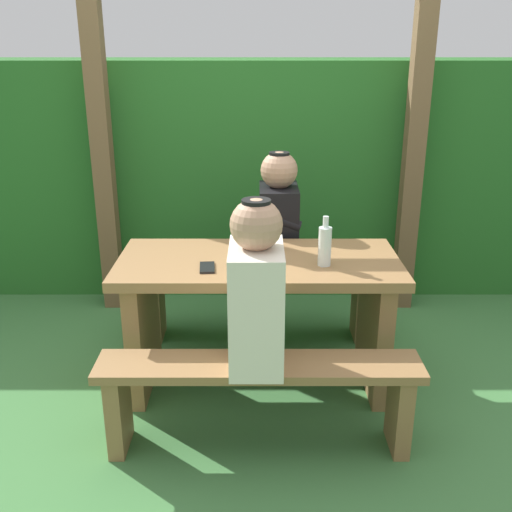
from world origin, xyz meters
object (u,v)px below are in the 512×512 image
drinking_glass (262,241)px  picnic_table (256,300)px  bench_far (256,290)px  bottle_left (254,238)px  person_white_shirt (254,291)px  cell_phone (205,268)px  bottle_right (322,245)px  person_black_coat (276,219)px  bench_near (257,387)px

drinking_glass → picnic_table: bearing=-101.9°
bench_far → bottle_left: bottle_left is taller
bench_far → drinking_glass: drinking_glass is taller
person_white_shirt → bottle_left: person_white_shirt is taller
person_white_shirt → bottle_left: size_ratio=3.38×
picnic_table → person_white_shirt: bearing=-91.3°
drinking_glass → cell_phone: drinking_glass is taller
bench_far → bottle_right: bottle_right is taller
picnic_table → person_black_coat: person_black_coat is taller
bench_near → cell_phone: size_ratio=10.00×
person_white_shirt → bottle_right: 0.55m
picnic_table → bottle_right: size_ratio=5.73×
bottle_left → cell_phone: size_ratio=1.52×
picnic_table → drinking_glass: 0.31m
person_white_shirt → picnic_table: bearing=88.7°
person_black_coat → bottle_right: 0.65m
person_white_shirt → drinking_glass: 0.67m
drinking_glass → bench_near: bearing=-92.5°
person_black_coat → bottle_right: (0.20, -0.62, 0.05)m
bottle_left → bottle_right: (0.32, -0.15, 0.01)m
cell_phone → bottle_left: bearing=35.6°
bench_near → bottle_right: size_ratio=5.73×
bench_near → person_black_coat: (0.12, 1.06, 0.45)m
bench_far → cell_phone: size_ratio=10.00×
person_black_coat → bottle_left: 0.48m
bottle_left → cell_phone: (-0.24, -0.20, -0.08)m
bench_far → person_black_coat: size_ratio=1.95×
person_black_coat → cell_phone: (-0.36, -0.66, -0.05)m
picnic_table → bench_far: (0.00, 0.53, -0.18)m
bench_far → bottle_right: (0.32, -0.62, 0.50)m
person_white_shirt → cell_phone: bearing=120.6°
cell_phone → person_black_coat: bearing=56.8°
picnic_table → bench_near: bearing=-90.0°
bottle_left → picnic_table: bearing=-83.6°
picnic_table → bottle_left: bearing=96.4°
picnic_table → cell_phone: (-0.24, -0.14, 0.23)m
bench_near → bench_far: size_ratio=1.00×
bench_far → bench_near: bearing=-90.0°
bench_near → drinking_glass: size_ratio=14.71×
person_white_shirt → person_black_coat: 1.07m
bench_far → person_white_shirt: size_ratio=1.95×
picnic_table → person_white_shirt: person_white_shirt is taller
person_black_coat → bottle_right: size_ratio=2.95×
drinking_glass → cell_phone: size_ratio=0.68×
person_black_coat → picnic_table: bearing=-102.5°
person_white_shirt → drinking_glass: (0.04, 0.67, -0.01)m
person_white_shirt → cell_phone: size_ratio=5.14×
bottle_left → bottle_right: 0.36m
picnic_table → person_black_coat: size_ratio=1.95×
bench_far → picnic_table: bearing=-90.0°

